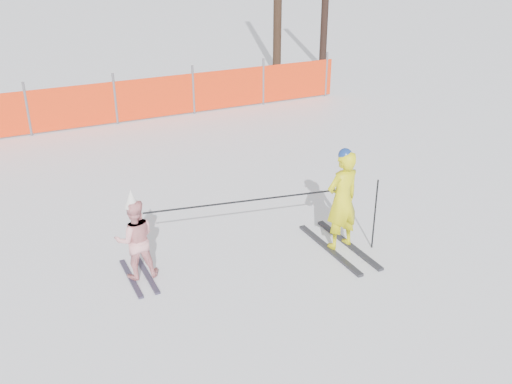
# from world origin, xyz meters

# --- Properties ---
(ground) EXTENTS (120.00, 120.00, 0.00)m
(ground) POSITION_xyz_m (0.00, 0.00, 0.00)
(ground) COLOR white
(ground) RESTS_ON ground
(adult) EXTENTS (0.59, 1.59, 1.57)m
(adult) POSITION_xyz_m (1.19, 0.13, 0.77)
(adult) COLOR black
(adult) RESTS_ON ground
(child) EXTENTS (0.60, 1.01, 1.30)m
(child) POSITION_xyz_m (-1.70, 0.66, 0.60)
(child) COLOR black
(child) RESTS_ON ground
(ski_poles) EXTENTS (3.23, 0.73, 1.09)m
(ski_poles) POSITION_xyz_m (0.30, 0.26, 0.84)
(ski_poles) COLOR black
(ski_poles) RESTS_ON ground
(safety_fence) EXTENTS (14.18, 0.06, 1.25)m
(safety_fence) POSITION_xyz_m (-1.24, 7.61, 0.56)
(safety_fence) COLOR #595960
(safety_fence) RESTS_ON ground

